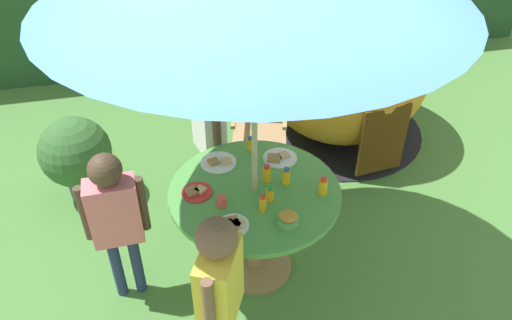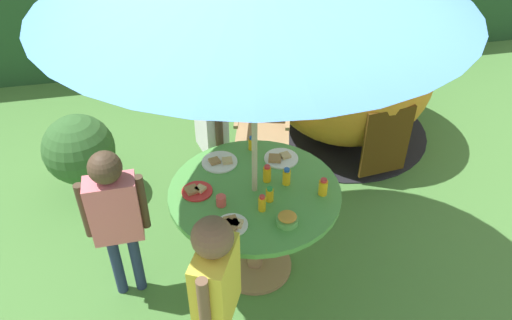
# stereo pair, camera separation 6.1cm
# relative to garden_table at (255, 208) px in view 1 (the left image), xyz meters

# --- Properties ---
(ground_plane) EXTENTS (10.00, 10.00, 0.02)m
(ground_plane) POSITION_rel_garden_table_xyz_m (0.00, 0.00, -0.60)
(ground_plane) COLOR #477A38
(garden_table) EXTENTS (1.15, 1.15, 0.75)m
(garden_table) POSITION_rel_garden_table_xyz_m (0.00, 0.00, 0.00)
(garden_table) COLOR #93704C
(garden_table) RESTS_ON ground_plane
(wooden_chair) EXTENTS (0.57, 0.58, 1.00)m
(wooden_chair) POSITION_rel_garden_table_xyz_m (0.32, 1.19, -0.04)
(wooden_chair) COLOR tan
(wooden_chair) RESTS_ON ground_plane
(dome_tent) EXTENTS (1.98, 1.98, 1.47)m
(dome_tent) POSITION_rel_garden_table_xyz_m (1.23, 1.63, 0.14)
(dome_tent) COLOR orange
(dome_tent) RESTS_ON ground_plane
(potted_plant) EXTENTS (0.59, 0.59, 0.75)m
(potted_plant) POSITION_rel_garden_table_xyz_m (-1.26, 1.15, -0.15)
(potted_plant) COLOR #595960
(potted_plant) RESTS_ON ground_plane
(child_in_white_shirt) EXTENTS (0.24, 0.41, 1.21)m
(child_in_white_shirt) POSITION_rel_garden_table_xyz_m (-0.18, 0.80, 0.19)
(child_in_white_shirt) COLOR brown
(child_in_white_shirt) RESTS_ON ground_plane
(child_in_pink_shirt) EXTENTS (0.41, 0.20, 1.20)m
(child_in_pink_shirt) POSITION_rel_garden_table_xyz_m (-0.90, -0.02, 0.18)
(child_in_pink_shirt) COLOR navy
(child_in_pink_shirt) RESTS_ON ground_plane
(child_in_yellow_shirt) EXTENTS (0.30, 0.39, 1.26)m
(child_in_yellow_shirt) POSITION_rel_garden_table_xyz_m (-0.36, -0.76, 0.21)
(child_in_yellow_shirt) COLOR #3F3F47
(child_in_yellow_shirt) RESTS_ON ground_plane
(snack_bowl) EXTENTS (0.14, 0.14, 0.07)m
(snack_bowl) POSITION_rel_garden_table_xyz_m (0.13, -0.35, 0.20)
(snack_bowl) COLOR #66B259
(snack_bowl) RESTS_ON garden_table
(plate_center_front) EXTENTS (0.24, 0.24, 0.03)m
(plate_center_front) POSITION_rel_garden_table_xyz_m (0.25, 0.29, 0.18)
(plate_center_front) COLOR white
(plate_center_front) RESTS_ON garden_table
(plate_mid_left) EXTENTS (0.20, 0.20, 0.03)m
(plate_mid_left) POSITION_rel_garden_table_xyz_m (-0.38, 0.06, 0.18)
(plate_mid_left) COLOR red
(plate_mid_left) RESTS_ON garden_table
(plate_far_right) EXTENTS (0.20, 0.20, 0.03)m
(plate_far_right) POSITION_rel_garden_table_xyz_m (-0.20, -0.30, 0.18)
(plate_far_right) COLOR white
(plate_far_right) RESTS_ON garden_table
(plate_far_left) EXTENTS (0.25, 0.25, 0.03)m
(plate_far_left) POSITION_rel_garden_table_xyz_m (-0.18, 0.34, 0.18)
(plate_far_left) COLOR white
(plate_far_left) RESTS_ON garden_table
(juice_bottle_near_left) EXTENTS (0.05, 0.05, 0.12)m
(juice_bottle_near_left) POSITION_rel_garden_table_xyz_m (0.01, -0.20, 0.22)
(juice_bottle_near_left) COLOR yellow
(juice_bottle_near_left) RESTS_ON garden_table
(juice_bottle_near_right) EXTENTS (0.05, 0.05, 0.10)m
(juice_bottle_near_right) POSITION_rel_garden_table_xyz_m (0.07, -0.12, 0.22)
(juice_bottle_near_right) COLOR yellow
(juice_bottle_near_right) RESTS_ON garden_table
(juice_bottle_center_back) EXTENTS (0.06, 0.06, 0.12)m
(juice_bottle_center_back) POSITION_rel_garden_table_xyz_m (0.43, -0.13, 0.22)
(juice_bottle_center_back) COLOR yellow
(juice_bottle_center_back) RESTS_ON garden_table
(juice_bottle_mid_right) EXTENTS (0.05, 0.05, 0.12)m
(juice_bottle_mid_right) POSITION_rel_garden_table_xyz_m (0.22, 0.02, 0.23)
(juice_bottle_mid_right) COLOR yellow
(juice_bottle_mid_right) RESTS_ON garden_table
(juice_bottle_front_edge) EXTENTS (0.05, 0.05, 0.11)m
(juice_bottle_front_edge) POSITION_rel_garden_table_xyz_m (0.07, 0.45, 0.22)
(juice_bottle_front_edge) COLOR yellow
(juice_bottle_front_edge) RESTS_ON garden_table
(juice_bottle_back_edge) EXTENTS (0.06, 0.06, 0.13)m
(juice_bottle_back_edge) POSITION_rel_garden_table_xyz_m (0.10, 0.08, 0.23)
(juice_bottle_back_edge) COLOR yellow
(juice_bottle_back_edge) RESTS_ON garden_table
(cup_near) EXTENTS (0.06, 0.06, 0.07)m
(cup_near) POSITION_rel_garden_table_xyz_m (-0.24, -0.10, 0.20)
(cup_near) COLOR #E04C47
(cup_near) RESTS_ON garden_table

